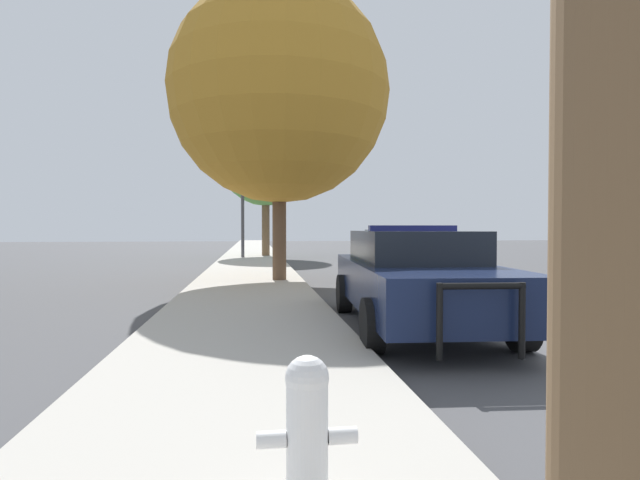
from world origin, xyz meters
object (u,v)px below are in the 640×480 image
fire_hydrant (307,432)px  tree_sidewalk_near (279,93)px  police_car (415,276)px  tree_sidewalk_mid (266,160)px  car_background_oncoming (381,242)px  traffic_light (266,180)px

fire_hydrant → tree_sidewalk_near: tree_sidewalk_near is taller
police_car → fire_hydrant: (-2.26, -5.13, -0.25)m
fire_hydrant → tree_sidewalk_mid: tree_sidewalk_mid is taller
car_background_oncoming → tree_sidewalk_near: tree_sidewalk_near is taller
traffic_light → tree_sidewalk_near: tree_sidewalk_near is taller
police_car → tree_sidewalk_near: size_ratio=0.64×
tree_sidewalk_mid → tree_sidewalk_near: tree_sidewalk_near is taller
tree_sidewalk_mid → fire_hydrant: bearing=-90.9°
traffic_light → tree_sidewalk_near: size_ratio=0.68×
fire_hydrant → car_background_oncoming: bearing=74.6°
police_car → tree_sidewalk_mid: size_ratio=0.69×
traffic_light → tree_sidewalk_near: (0.07, -11.28, 1.31)m
fire_hydrant → car_background_oncoming: car_background_oncoming is taller
police_car → car_background_oncoming: (4.60, 19.85, -0.02)m
fire_hydrant → traffic_light: size_ratio=0.15×
fire_hydrant → tree_sidewalk_mid: 24.45m
police_car → traffic_light: 18.03m
car_background_oncoming → tree_sidewalk_mid: size_ratio=0.58×
tree_sidewalk_near → traffic_light: bearing=90.3°
car_background_oncoming → tree_sidewalk_mid: bearing=12.0°
traffic_light → tree_sidewalk_near: 11.36m
traffic_light → tree_sidewalk_near: bearing=-89.7°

